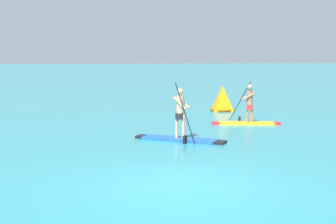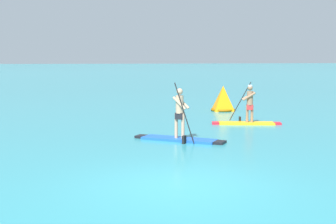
% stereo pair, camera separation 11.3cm
% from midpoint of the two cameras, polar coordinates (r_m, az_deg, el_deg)
% --- Properties ---
extents(ground, '(440.00, 440.00, 0.00)m').
position_cam_midpoint_polar(ground, '(10.31, 1.35, -8.94)').
color(ground, teal).
extents(paddleboarder_mid_center, '(2.87, 2.22, 2.05)m').
position_cam_midpoint_polar(paddleboarder_mid_center, '(15.59, 1.31, -2.12)').
color(paddleboarder_mid_center, blue).
rests_on(paddleboarder_mid_center, ground).
extents(paddleboarder_far_right, '(2.91, 1.22, 1.83)m').
position_cam_midpoint_polar(paddleboarder_far_right, '(19.77, 9.53, -0.33)').
color(paddleboarder_far_right, yellow).
rests_on(paddleboarder_far_right, ground).
extents(race_marker_buoy, '(1.48, 1.48, 1.33)m').
position_cam_midpoint_polar(race_marker_buoy, '(24.59, 6.57, 1.53)').
color(race_marker_buoy, orange).
rests_on(race_marker_buoy, ground).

